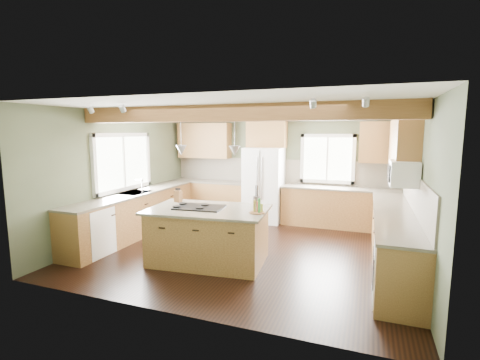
% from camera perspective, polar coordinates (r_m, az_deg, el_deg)
% --- Properties ---
extents(floor, '(5.60, 5.60, 0.00)m').
position_cam_1_polar(floor, '(6.63, 1.10, -11.29)').
color(floor, black).
rests_on(floor, ground).
extents(ceiling, '(5.60, 5.60, 0.00)m').
position_cam_1_polar(ceiling, '(6.27, 1.16, 11.76)').
color(ceiling, silver).
rests_on(ceiling, wall_back).
extents(wall_back, '(5.60, 0.00, 5.60)m').
position_cam_1_polar(wall_back, '(8.70, 6.56, 2.07)').
color(wall_back, '#454C35').
rests_on(wall_back, ground).
extents(wall_left, '(0.00, 5.00, 5.00)m').
position_cam_1_polar(wall_left, '(7.70, -18.95, 0.93)').
color(wall_left, '#454C35').
rests_on(wall_left, ground).
extents(wall_right, '(0.00, 5.00, 5.00)m').
position_cam_1_polar(wall_right, '(6.02, 27.19, -1.38)').
color(wall_right, '#454C35').
rests_on(wall_right, ground).
extents(ceiling_beam, '(5.55, 0.26, 0.26)m').
position_cam_1_polar(ceiling_beam, '(5.51, -1.63, 10.93)').
color(ceiling_beam, brown).
rests_on(ceiling_beam, ceiling).
extents(soffit_trim, '(5.55, 0.20, 0.10)m').
position_cam_1_polar(soffit_trim, '(8.57, 6.53, 10.29)').
color(soffit_trim, brown).
rests_on(soffit_trim, ceiling).
extents(backsplash_back, '(5.58, 0.03, 0.58)m').
position_cam_1_polar(backsplash_back, '(8.70, 6.53, 1.47)').
color(backsplash_back, brown).
rests_on(backsplash_back, wall_back).
extents(backsplash_right, '(0.03, 3.70, 0.58)m').
position_cam_1_polar(backsplash_right, '(6.08, 26.94, -2.13)').
color(backsplash_right, brown).
rests_on(backsplash_right, wall_right).
extents(base_cab_back_left, '(2.02, 0.60, 0.88)m').
position_cam_1_polar(base_cab_back_left, '(9.14, -4.96, -3.07)').
color(base_cab_back_left, brown).
rests_on(base_cab_back_left, floor).
extents(counter_back_left, '(2.06, 0.64, 0.04)m').
position_cam_1_polar(counter_back_left, '(9.07, -4.99, -0.22)').
color(counter_back_left, '#4B4537').
rests_on(counter_back_left, base_cab_back_left).
extents(base_cab_back_right, '(2.62, 0.60, 0.88)m').
position_cam_1_polar(base_cab_back_right, '(8.31, 16.02, -4.47)').
color(base_cab_back_right, brown).
rests_on(base_cab_back_right, floor).
extents(counter_back_right, '(2.66, 0.64, 0.04)m').
position_cam_1_polar(counter_back_right, '(8.23, 16.14, -1.34)').
color(counter_back_right, '#4B4537').
rests_on(counter_back_right, base_cab_back_right).
extents(base_cab_left, '(0.60, 3.70, 0.88)m').
position_cam_1_polar(base_cab_left, '(7.70, -16.69, -5.47)').
color(base_cab_left, brown).
rests_on(base_cab_left, floor).
extents(counter_left, '(0.64, 3.74, 0.04)m').
position_cam_1_polar(counter_left, '(7.61, -16.83, -2.10)').
color(counter_left, '#4B4537').
rests_on(counter_left, base_cab_left).
extents(base_cab_right, '(0.60, 3.70, 0.88)m').
position_cam_1_polar(base_cab_right, '(6.22, 23.85, -9.02)').
color(base_cab_right, brown).
rests_on(base_cab_right, floor).
extents(counter_right, '(0.64, 3.74, 0.04)m').
position_cam_1_polar(counter_right, '(6.11, 24.09, -4.88)').
color(counter_right, '#4B4537').
rests_on(counter_right, base_cab_right).
extents(upper_cab_back_left, '(1.40, 0.35, 0.90)m').
position_cam_1_polar(upper_cab_back_left, '(9.18, -5.87, 6.45)').
color(upper_cab_back_left, brown).
rests_on(upper_cab_back_left, wall_back).
extents(upper_cab_over_fridge, '(0.96, 0.35, 0.70)m').
position_cam_1_polar(upper_cab_over_fridge, '(8.56, 4.40, 7.70)').
color(upper_cab_over_fridge, brown).
rests_on(upper_cab_over_fridge, wall_back).
extents(upper_cab_right, '(0.35, 2.20, 0.90)m').
position_cam_1_polar(upper_cab_right, '(6.84, 25.20, 5.24)').
color(upper_cab_right, brown).
rests_on(upper_cab_right, wall_right).
extents(upper_cab_back_corner, '(0.90, 0.35, 0.90)m').
position_cam_1_polar(upper_cab_back_corner, '(8.24, 22.14, 5.75)').
color(upper_cab_back_corner, brown).
rests_on(upper_cab_back_corner, wall_back).
extents(window_left, '(0.04, 1.60, 1.05)m').
position_cam_1_polar(window_left, '(7.70, -18.69, 2.81)').
color(window_left, white).
rests_on(window_left, wall_left).
extents(window_back, '(1.10, 0.04, 1.00)m').
position_cam_1_polar(window_back, '(8.46, 14.15, 3.42)').
color(window_back, white).
rests_on(window_back, wall_back).
extents(sink, '(0.50, 0.65, 0.03)m').
position_cam_1_polar(sink, '(7.61, -16.83, -2.06)').
color(sink, '#262628').
rests_on(sink, counter_left).
extents(faucet, '(0.02, 0.02, 0.28)m').
position_cam_1_polar(faucet, '(7.48, -15.78, -1.07)').
color(faucet, '#B2B2B7').
rests_on(faucet, sink).
extents(dishwasher, '(0.60, 0.60, 0.84)m').
position_cam_1_polar(dishwasher, '(6.74, -23.32, -7.79)').
color(dishwasher, white).
rests_on(dishwasher, floor).
extents(oven, '(0.60, 0.72, 0.84)m').
position_cam_1_polar(oven, '(5.00, 24.61, -13.35)').
color(oven, white).
rests_on(oven, floor).
extents(microwave, '(0.40, 0.70, 0.38)m').
position_cam_1_polar(microwave, '(5.92, 25.28, 1.04)').
color(microwave, white).
rests_on(microwave, wall_right).
extents(pendant_left, '(0.18, 0.18, 0.16)m').
position_cam_1_polar(pendant_left, '(5.85, -9.61, 4.87)').
color(pendant_left, '#B2B2B7').
rests_on(pendant_left, ceiling).
extents(pendant_right, '(0.18, 0.18, 0.16)m').
position_cam_1_polar(pendant_right, '(5.54, -0.88, 4.81)').
color(pendant_right, '#B2B2B7').
rests_on(pendant_right, ceiling).
extents(refrigerator, '(0.90, 0.74, 1.80)m').
position_cam_1_polar(refrigerator, '(8.47, 3.93, -0.79)').
color(refrigerator, white).
rests_on(refrigerator, floor).
extents(island, '(1.94, 1.30, 0.88)m').
position_cam_1_polar(island, '(5.93, -5.18, -9.18)').
color(island, brown).
rests_on(island, floor).
extents(island_top, '(2.07, 1.43, 0.04)m').
position_cam_1_polar(island_top, '(5.81, -5.24, -4.84)').
color(island_top, '#4B4537').
rests_on(island_top, island).
extents(cooktop, '(0.84, 0.61, 0.02)m').
position_cam_1_polar(cooktop, '(5.86, -6.66, -4.46)').
color(cooktop, black).
rests_on(cooktop, island_top).
extents(knife_block, '(0.14, 0.12, 0.21)m').
position_cam_1_polar(knife_block, '(6.39, -10.14, -2.63)').
color(knife_block, brown).
rests_on(knife_block, island_top).
extents(utensil_crock, '(0.14, 0.14, 0.16)m').
position_cam_1_polar(utensil_crock, '(5.99, 2.70, -3.45)').
color(utensil_crock, '#443C37').
rests_on(utensil_crock, island_top).
extents(bottle_tray, '(0.30, 0.30, 0.23)m').
position_cam_1_polar(bottle_tray, '(5.44, 2.81, -4.26)').
color(bottle_tray, brown).
rests_on(bottle_tray, island_top).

